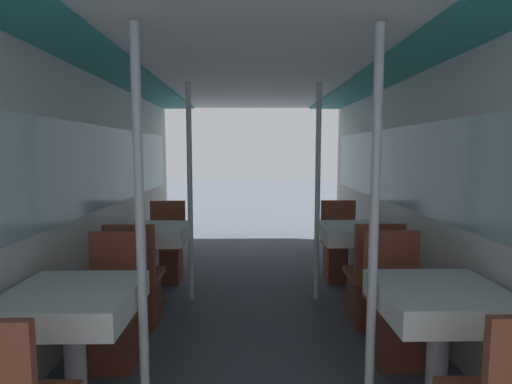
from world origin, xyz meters
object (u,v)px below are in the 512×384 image
(support_pole_left_0, at_px, (140,230))
(dining_table_right_0, at_px, (440,308))
(chair_left_far_1, at_px, (166,256))
(support_pole_right_0, at_px, (374,229))
(chair_left_near_1, at_px, (136,293))
(dining_table_left_1, at_px, (152,238))
(chair_right_far_0, at_px, (397,321))
(chair_left_far_0, at_px, (113,323))
(support_pole_right_1, at_px, (318,193))
(dining_table_right_1, at_px, (355,237))
(support_pole_left_1, at_px, (190,194))
(chair_right_near_1, at_px, (372,292))
(dining_table_left_0, at_px, (73,310))
(chair_right_far_1, at_px, (340,255))

(support_pole_left_0, height_order, dining_table_right_0, support_pole_left_0)
(chair_left_far_1, distance_m, support_pole_right_0, 2.97)
(chair_left_near_1, height_order, dining_table_right_0, chair_left_near_1)
(dining_table_left_1, xyz_separation_m, chair_right_far_0, (1.99, -1.18, -0.34))
(chair_left_far_0, height_order, dining_table_left_1, chair_left_far_0)
(support_pole_right_1, bearing_deg, chair_left_near_1, -159.84)
(chair_left_far_0, bearing_deg, dining_table_right_1, -149.43)
(chair_left_far_0, bearing_deg, chair_left_near_1, -90.00)
(support_pole_left_1, distance_m, support_pole_right_1, 1.24)
(dining_table_left_1, distance_m, support_pole_right_0, 2.44)
(dining_table_left_1, bearing_deg, chair_right_far_0, -30.57)
(chair_left_far_1, distance_m, dining_table_right_1, 2.11)
(dining_table_left_1, distance_m, chair_right_near_1, 2.11)
(support_pole_left_0, relative_size, chair_left_near_1, 2.37)
(support_pole_left_0, distance_m, chair_left_near_1, 1.46)
(dining_table_left_1, bearing_deg, chair_left_far_1, 90.00)
(dining_table_left_1, height_order, chair_right_near_1, chair_right_near_1)
(chair_left_far_0, xyz_separation_m, dining_table_right_1, (1.99, 1.18, 0.34))
(dining_table_left_0, height_order, support_pole_right_0, support_pole_right_0)
(dining_table_left_1, bearing_deg, dining_table_right_0, -41.62)
(support_pole_left_1, height_order, chair_right_far_1, support_pole_left_1)
(chair_left_far_1, xyz_separation_m, dining_table_right_0, (1.99, -2.36, 0.34))
(chair_left_near_1, relative_size, chair_right_far_1, 1.00)
(support_pole_left_0, bearing_deg, support_pole_right_1, 54.95)
(dining_table_left_1, bearing_deg, support_pole_right_1, 0.00)
(support_pole_left_0, distance_m, dining_table_left_1, 1.86)
(dining_table_left_1, xyz_separation_m, chair_right_near_1, (1.99, -0.59, -0.34))
(dining_table_right_0, height_order, chair_right_far_1, chair_right_far_1)
(chair_left_near_1, xyz_separation_m, dining_table_right_1, (1.99, 0.59, 0.34))
(chair_left_far_0, relative_size, support_pole_right_1, 0.42)
(dining_table_left_1, relative_size, support_pole_right_1, 0.35)
(dining_table_left_0, relative_size, chair_left_near_1, 0.82)
(dining_table_left_1, bearing_deg, support_pole_right_0, -47.59)
(chair_left_far_0, xyz_separation_m, chair_left_far_1, (0.00, 1.77, 0.00))
(dining_table_left_1, bearing_deg, chair_right_near_1, -16.59)
(dining_table_left_0, distance_m, chair_left_far_1, 2.39)
(chair_left_near_1, bearing_deg, support_pole_left_0, -72.31)
(chair_left_near_1, bearing_deg, chair_left_far_1, 90.00)
(dining_table_right_1, bearing_deg, chair_right_near_1, -90.00)
(support_pole_left_0, bearing_deg, chair_left_near_1, 107.69)
(chair_left_far_1, bearing_deg, dining_table_left_1, 90.00)
(chair_left_near_1, bearing_deg, chair_right_far_0, -16.31)
(dining_table_right_1, xyz_separation_m, support_pole_right_1, (-0.38, 0.00, 0.44))
(support_pole_left_1, bearing_deg, dining_table_right_0, -47.59)
(dining_table_left_1, distance_m, support_pole_right_1, 1.68)
(dining_table_left_0, bearing_deg, support_pole_right_1, 47.59)
(chair_right_far_1, bearing_deg, support_pole_left_0, 55.62)
(chair_left_far_0, relative_size, dining_table_left_1, 1.21)
(chair_right_far_0, distance_m, support_pole_right_0, 1.05)
(chair_right_near_1, bearing_deg, dining_table_left_1, 163.41)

